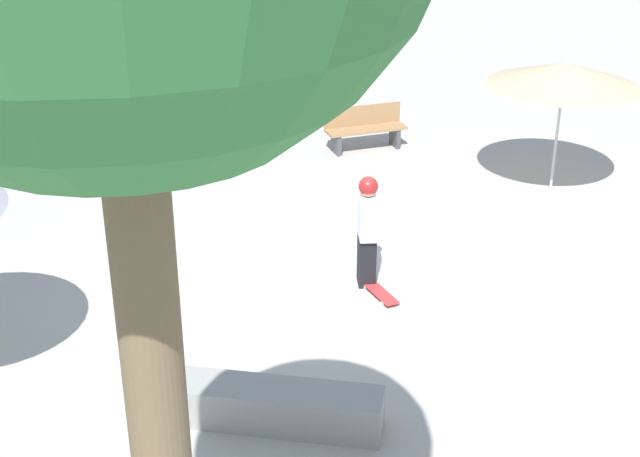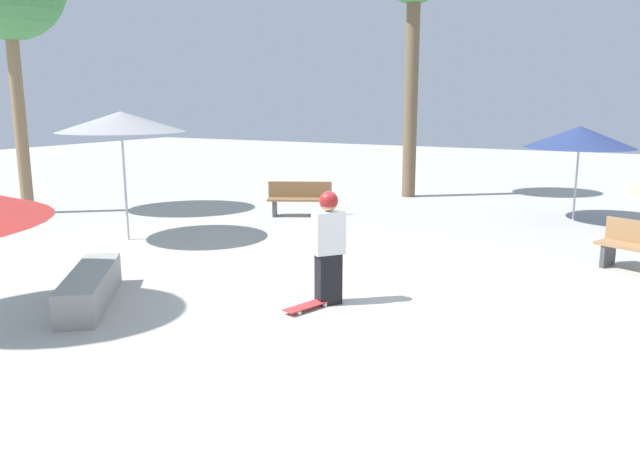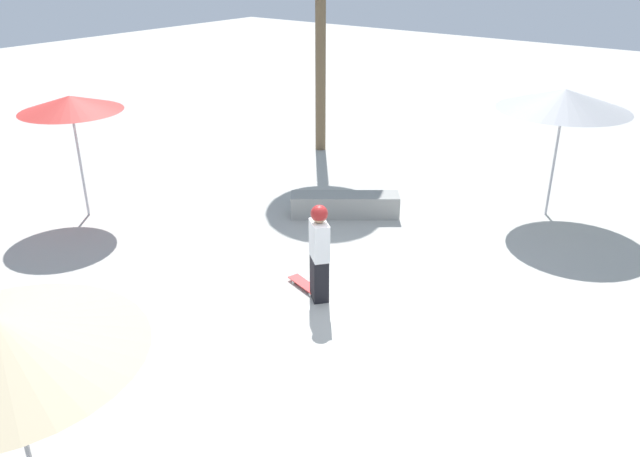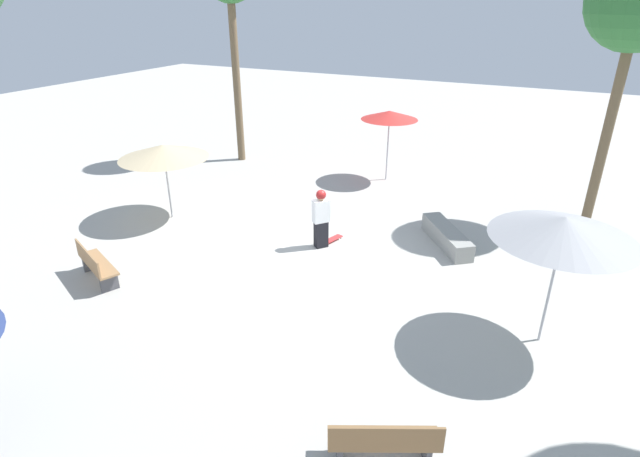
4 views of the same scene
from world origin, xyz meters
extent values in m
plane|color=#B2AFA8|center=(0.00, 0.00, 0.00)|extent=(60.00, 60.00, 0.00)
cube|color=black|center=(-0.37, -0.19, 0.37)|extent=(0.41, 0.40, 0.73)
cube|color=white|center=(-0.37, -0.19, 1.04)|extent=(0.48, 0.46, 0.61)
sphere|color=tan|center=(-0.37, -0.19, 1.46)|extent=(0.24, 0.24, 0.24)
sphere|color=maroon|center=(-0.37, -0.19, 1.49)|extent=(0.27, 0.27, 0.27)
cube|color=red|center=(-0.74, -0.07, 0.06)|extent=(0.82, 0.43, 0.02)
cylinder|color=silver|center=(-1.00, -0.08, 0.03)|extent=(0.06, 0.04, 0.05)
cylinder|color=silver|center=(-0.96, 0.09, 0.03)|extent=(0.06, 0.04, 0.05)
cylinder|color=silver|center=(-0.53, -0.22, 0.03)|extent=(0.06, 0.04, 0.05)
cylinder|color=silver|center=(-0.48, -0.06, 0.03)|extent=(0.06, 0.04, 0.05)
cube|color=gray|center=(-1.99, 2.81, 0.23)|extent=(2.10, 1.77, 0.47)
cube|color=#47474C|center=(3.24, -4.70, 0.20)|extent=(0.39, 0.23, 0.40)
cube|color=#47474C|center=(3.74, -3.56, 0.20)|extent=(0.39, 0.23, 0.40)
cube|color=#9E754C|center=(3.49, -4.13, 0.42)|extent=(1.05, 1.64, 0.05)
cube|color=#9E754C|center=(3.68, -4.21, 0.65)|extent=(0.68, 1.48, 0.40)
cube|color=#47474C|center=(5.64, 3.05, 0.20)|extent=(0.39, 0.24, 0.40)
cube|color=#47474C|center=(5.10, 4.17, 0.20)|extent=(0.39, 0.24, 0.40)
cube|color=olive|center=(5.37, 3.61, 0.42)|extent=(1.09, 1.63, 0.05)
cube|color=olive|center=(5.55, 3.70, 0.65)|extent=(0.73, 1.46, 0.40)
cylinder|color=#B7B7BC|center=(-0.14, -5.14, 1.06)|extent=(0.05, 0.05, 2.13)
cone|color=#C6B289|center=(-0.14, -5.14, 2.07)|extent=(2.58, 2.58, 0.39)
cylinder|color=#B7B7BC|center=(-6.29, -0.43, 1.20)|extent=(0.05, 0.05, 2.41)
cone|color=red|center=(-6.29, -0.43, 2.36)|extent=(2.00, 2.00, 0.30)
cylinder|color=#B7B7BC|center=(1.36, 5.43, 1.25)|extent=(0.05, 0.05, 2.49)
cone|color=#99999E|center=(1.36, 5.43, 2.43)|extent=(2.56, 2.56, 0.41)
cylinder|color=brown|center=(-6.03, -6.60, 3.26)|extent=(0.29, 0.29, 6.53)
cylinder|color=brown|center=(-5.20, 6.19, 2.84)|extent=(0.28, 0.28, 5.68)
camera|label=1|loc=(-8.07, 7.88, 6.08)|focal=50.00mm
camera|label=2|loc=(-7.95, -4.12, 2.85)|focal=35.00mm
camera|label=3|loc=(4.87, -7.07, 5.21)|focal=35.00mm
camera|label=4|loc=(10.39, 5.07, 6.15)|focal=28.00mm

